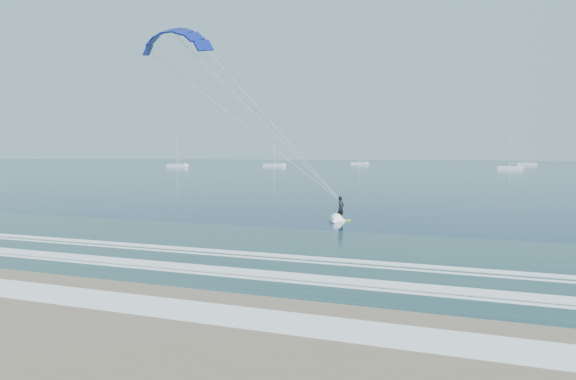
% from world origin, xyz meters
% --- Properties ---
extents(kitesurfer_rig, '(16.48, 7.80, 16.07)m').
position_xyz_m(kitesurfer_rig, '(2.54, 21.75, 8.27)').
color(kitesurfer_rig, '#A7E11A').
rests_on(kitesurfer_rig, ground).
extents(sailboat_0, '(9.18, 2.40, 12.42)m').
position_xyz_m(sailboat_0, '(-99.64, 169.91, 0.69)').
color(sailboat_0, silver).
rests_on(sailboat_0, ground).
extents(sailboat_1, '(9.65, 2.40, 13.12)m').
position_xyz_m(sailboat_1, '(-64.48, 191.30, 0.69)').
color(sailboat_1, silver).
rests_on(sailboat_1, ground).
extents(sailboat_2, '(8.29, 2.40, 11.23)m').
position_xyz_m(sailboat_2, '(-37.55, 239.58, 0.68)').
color(sailboat_2, silver).
rests_on(sailboat_2, ground).
extents(sailboat_3, '(7.90, 2.40, 11.08)m').
position_xyz_m(sailboat_3, '(28.78, 178.35, 0.68)').
color(sailboat_3, silver).
rests_on(sailboat_3, ground).
extents(sailboat_4, '(8.36, 2.40, 11.41)m').
position_xyz_m(sailboat_4, '(39.99, 253.73, 0.68)').
color(sailboat_4, silver).
rests_on(sailboat_4, ground).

